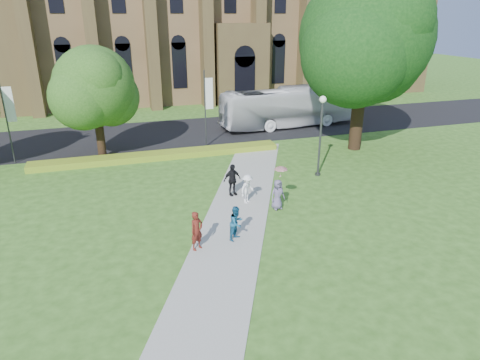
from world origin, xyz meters
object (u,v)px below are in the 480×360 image
object	(u,v)px
streetlamp	(321,127)
large_tree	(365,38)
tour_coach	(288,107)
pedestrian_0	(197,231)

from	to	relation	value
streetlamp	large_tree	distance (m)	8.73
large_tree	tour_coach	world-z (taller)	large_tree
large_tree	pedestrian_0	xyz separation A→B (m)	(-15.11, -11.48, -7.41)
large_tree	tour_coach	bearing A→B (deg)	104.59
streetlamp	pedestrian_0	bearing A→B (deg)	-144.03
tour_coach	streetlamp	bearing A→B (deg)	160.67
large_tree	tour_coach	distance (m)	10.72
tour_coach	pedestrian_0	xyz separation A→B (m)	(-12.97, -19.70, -0.88)
streetlamp	tour_coach	distance (m)	13.24
pedestrian_0	tour_coach	bearing A→B (deg)	25.84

